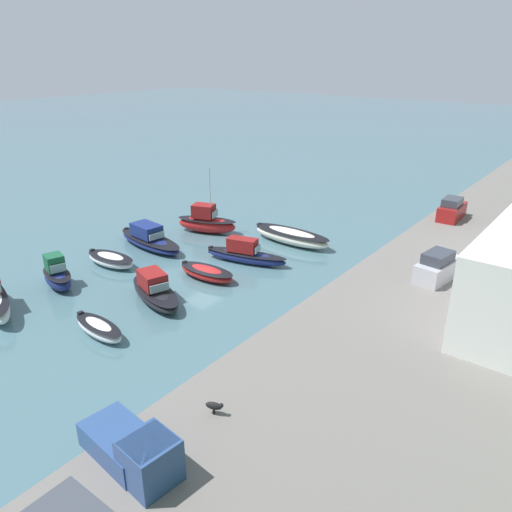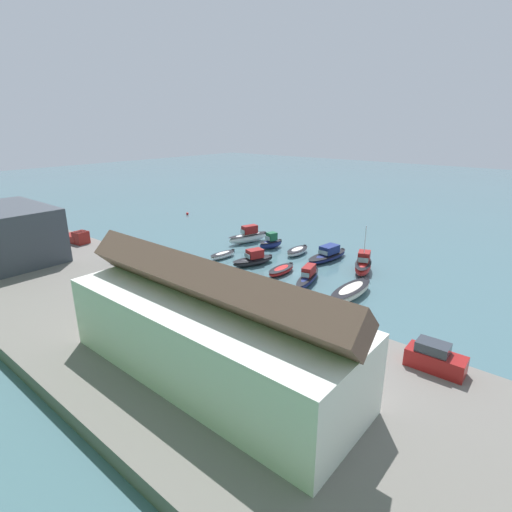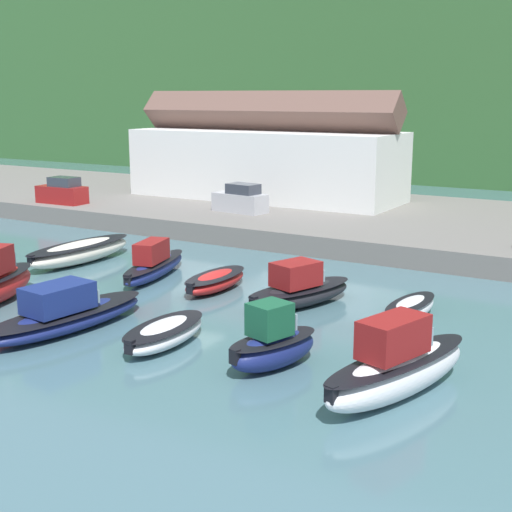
{
  "view_description": "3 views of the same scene",
  "coord_description": "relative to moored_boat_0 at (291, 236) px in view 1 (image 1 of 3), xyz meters",
  "views": [
    {
      "loc": [
        26.63,
        26.03,
        16.69
      ],
      "look_at": [
        -2.32,
        3.86,
        1.66
      ],
      "focal_mm": 35.0,
      "sensor_mm": 36.0,
      "label": 1
    },
    {
      "loc": [
        -28.55,
        41.22,
        19.01
      ],
      "look_at": [
        3.16,
        3.26,
        2.45
      ],
      "focal_mm": 28.0,
      "sensor_mm": 36.0,
      "label": 2
    },
    {
      "loc": [
        20.85,
        -28.77,
        9.99
      ],
      "look_at": [
        1.08,
        4.46,
        1.24
      ],
      "focal_mm": 50.0,
      "sensor_mm": 36.0,
      "label": 3
    }
  ],
  "objects": [
    {
      "name": "moored_boat_2",
      "position": [
        10.57,
        -0.95,
        -0.19
      ],
      "size": [
        2.13,
        5.1,
        0.92
      ],
      "rotation": [
        0.0,
        0.0,
        0.04
      ],
      "color": "red",
      "rests_on": "ground_plane"
    },
    {
      "name": "moored_boat_8",
      "position": [
        18.54,
        -8.95,
        0.24
      ],
      "size": [
        2.81,
        4.41,
        2.56
      ],
      "rotation": [
        0.0,
        0.0,
        -0.29
      ],
      "color": "navy",
      "rests_on": "ground_plane"
    },
    {
      "name": "pickup_truck_1",
      "position": [
        27.47,
        10.94,
        1.48
      ],
      "size": [
        2.42,
        4.9,
        1.9
      ],
      "rotation": [
        0.0,
        0.0,
        -0.1
      ],
      "color": "#2D4C84",
      "rests_on": "quay_promenade"
    },
    {
      "name": "quay_promenade",
      "position": [
        10.0,
        19.57,
        -0.02
      ],
      "size": [
        132.42,
        22.05,
        1.35
      ],
      "color": "slate",
      "rests_on": "ground_plane"
    },
    {
      "name": "ground_plane",
      "position": [
        10.0,
        -2.1,
        -0.69
      ],
      "size": [
        320.0,
        320.0,
        0.0
      ],
      "primitive_type": "plane",
      "color": "#476B75"
    },
    {
      "name": "moored_boat_3",
      "position": [
        15.67,
        -1.26,
        0.09
      ],
      "size": [
        4.1,
        6.69,
        2.21
      ],
      "rotation": [
        0.0,
        0.0,
        -0.33
      ],
      "color": "black",
      "rests_on": "ground_plane"
    },
    {
      "name": "moored_boat_6",
      "position": [
        8.69,
        -9.78,
        0.06
      ],
      "size": [
        3.35,
        8.46,
        2.13
      ],
      "rotation": [
        0.0,
        0.0,
        -0.11
      ],
      "color": "navy",
      "rests_on": "ground_plane"
    },
    {
      "name": "moored_boat_7",
      "position": [
        13.54,
        -9.09,
        -0.17
      ],
      "size": [
        2.33,
        5.04,
        0.97
      ],
      "rotation": [
        0.0,
        0.0,
        0.06
      ],
      "color": "white",
      "rests_on": "ground_plane"
    },
    {
      "name": "parked_car_1",
      "position": [
        2.59,
        14.37,
        1.57
      ],
      "size": [
        4.4,
        2.35,
        2.16
      ],
      "rotation": [
        0.0,
        0.0,
        1.44
      ],
      "color": "#B7B7BC",
      "rests_on": "quay_promenade"
    },
    {
      "name": "dog_on_quay",
      "position": [
        23.28,
        11.33,
        1.11
      ],
      "size": [
        0.55,
        0.88,
        0.68
      ],
      "rotation": [
        0.0,
        0.0,
        0.34
      ],
      "color": "black",
      "rests_on": "quay_promenade"
    },
    {
      "name": "moored_boat_5",
      "position": [
        2.52,
        -8.37,
        0.36
      ],
      "size": [
        3.99,
        6.39,
        6.51
      ],
      "rotation": [
        0.0,
        0.0,
        0.35
      ],
      "color": "red",
      "rests_on": "ground_plane"
    },
    {
      "name": "parked_car_0",
      "position": [
        -12.25,
        10.67,
        1.57
      ],
      "size": [
        4.25,
        1.93,
        2.16
      ],
      "rotation": [
        0.0,
        0.0,
        1.6
      ],
      "color": "maroon",
      "rests_on": "quay_promenade"
    },
    {
      "name": "moored_boat_4",
      "position": [
        20.99,
        -0.56,
        -0.2
      ],
      "size": [
        1.79,
        4.57,
        0.92
      ],
      "rotation": [
        0.0,
        0.0,
        -0.07
      ],
      "color": "white",
      "rests_on": "ground_plane"
    },
    {
      "name": "moored_boat_1",
      "position": [
        6.17,
        -0.54,
        0.06
      ],
      "size": [
        3.39,
        7.44,
        2.14
      ],
      "rotation": [
        0.0,
        0.0,
        0.26
      ],
      "color": "navy",
      "rests_on": "ground_plane"
    },
    {
      "name": "moored_boat_0",
      "position": [
        0.0,
        0.0,
        0.0
      ],
      "size": [
        2.53,
        8.13,
        1.3
      ],
      "rotation": [
        0.0,
        0.0,
        -0.01
      ],
      "color": "white",
      "rests_on": "ground_plane"
    }
  ]
}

